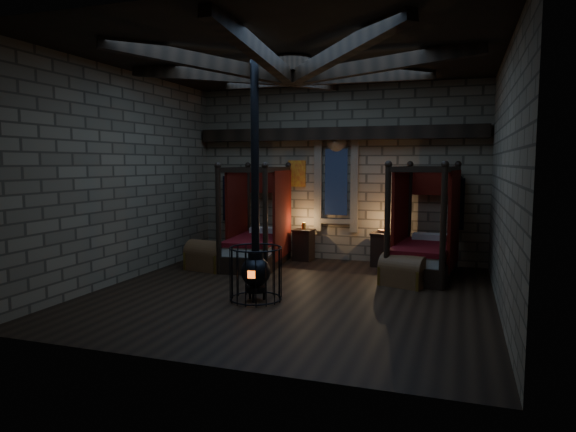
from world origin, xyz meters
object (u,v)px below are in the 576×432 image
(bed_right, at_px, (424,249))
(trunk_left, at_px, (208,257))
(bed_left, at_px, (257,241))
(stove, at_px, (256,267))
(trunk_right, at_px, (403,272))

(bed_right, bearing_deg, trunk_left, -162.82)
(bed_left, relative_size, stove, 0.56)
(bed_right, height_order, trunk_right, bed_right)
(trunk_right, distance_m, stove, 2.99)
(trunk_left, distance_m, trunk_right, 4.27)
(bed_left, height_order, trunk_right, bed_left)
(trunk_right, bearing_deg, stove, -122.52)
(stove, bearing_deg, bed_right, 42.97)
(bed_right, relative_size, trunk_right, 2.38)
(trunk_left, bearing_deg, bed_left, 56.91)
(bed_right, distance_m, trunk_left, 4.69)
(trunk_left, bearing_deg, stove, -34.02)
(stove, bearing_deg, trunk_left, 129.13)
(bed_left, bearing_deg, trunk_right, -21.17)
(bed_left, distance_m, trunk_right, 3.58)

